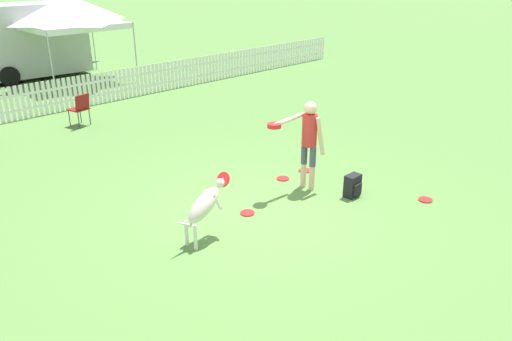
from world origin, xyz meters
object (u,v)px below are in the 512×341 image
object	(u,v)px
handler_person	(307,135)
frisbee_midfield	(305,170)
frisbee_far_scatter	(248,213)
backpack_on_grass	(353,186)
frisbee_near_dog	(283,178)
folding_chair_center	(80,107)
leaping_dog	(205,205)
canopy_tent_main	(69,11)
frisbee_near_handler	(425,200)
equipment_trailer	(12,41)

from	to	relation	value
handler_person	frisbee_midfield	world-z (taller)	handler_person
frisbee_far_scatter	backpack_on_grass	distance (m)	2.06
frisbee_near_dog	folding_chair_center	world-z (taller)	folding_chair_center
leaping_dog	frisbee_far_scatter	bearing A→B (deg)	96.28
folding_chair_center	frisbee_near_dog	bearing A→B (deg)	87.88
handler_person	canopy_tent_main	xyz separation A→B (m)	(1.22, 11.73, 1.35)
frisbee_near_handler	folding_chair_center	xyz separation A→B (m)	(-2.34, 8.57, 0.51)
frisbee_far_scatter	folding_chair_center	xyz separation A→B (m)	(0.33, 6.66, 0.51)
leaping_dog	canopy_tent_main	size ratio (longest dim) A/B	0.35
canopy_tent_main	frisbee_midfield	bearing A→B (deg)	-92.91
frisbee_near_handler	canopy_tent_main	world-z (taller)	canopy_tent_main
backpack_on_grass	folding_chair_center	size ratio (longest dim) A/B	0.49
canopy_tent_main	handler_person	bearing A→B (deg)	-95.94
handler_person	frisbee_near_handler	xyz separation A→B (m)	(1.16, -1.88, -1.07)
handler_person	equipment_trailer	distance (m)	13.73
frisbee_far_scatter	canopy_tent_main	distance (m)	12.25
frisbee_near_dog	backpack_on_grass	distance (m)	1.49
frisbee_midfield	folding_chair_center	xyz separation A→B (m)	(-1.83, 6.12, 0.51)
frisbee_midfield	canopy_tent_main	bearing A→B (deg)	87.09
canopy_tent_main	frisbee_near_dog	bearing A→B (deg)	-96.13
leaping_dog	canopy_tent_main	world-z (taller)	canopy_tent_main
frisbee_far_scatter	frisbee_midfield	bearing A→B (deg)	13.97
frisbee_near_handler	folding_chair_center	world-z (taller)	folding_chair_center
handler_person	frisbee_near_dog	size ratio (longest dim) A/B	6.81
backpack_on_grass	folding_chair_center	bearing A→B (deg)	101.50
frisbee_near_handler	equipment_trailer	distance (m)	15.72
equipment_trailer	frisbee_near_dog	bearing A→B (deg)	-86.43
frisbee_midfield	canopy_tent_main	size ratio (longest dim) A/B	0.08
folding_chair_center	equipment_trailer	bearing A→B (deg)	-111.68
backpack_on_grass	leaping_dog	bearing A→B (deg)	166.76
canopy_tent_main	leaping_dog	bearing A→B (deg)	-107.70
frisbee_near_dog	frisbee_far_scatter	bearing A→B (deg)	-159.42
handler_person	leaping_dog	world-z (taller)	handler_person
frisbee_near_dog	frisbee_far_scatter	distance (m)	1.63
frisbee_near_handler	frisbee_far_scatter	world-z (taller)	same
folding_chair_center	canopy_tent_main	xyz separation A→B (m)	(2.40, 5.04, 1.91)
handler_person	frisbee_far_scatter	bearing A→B (deg)	85.94
backpack_on_grass	folding_chair_center	distance (m)	7.68
backpack_on_grass	equipment_trailer	world-z (taller)	equipment_trailer
handler_person	frisbee_far_scatter	xyz separation A→B (m)	(-1.50, 0.03, -1.07)
leaping_dog	frisbee_far_scatter	xyz separation A→B (m)	(1.07, 0.17, -0.60)
frisbee_midfield	backpack_on_grass	distance (m)	1.44
handler_person	canopy_tent_main	distance (m)	11.87
frisbee_far_scatter	equipment_trailer	world-z (taller)	equipment_trailer
handler_person	backpack_on_grass	bearing A→B (deg)	-159.96
equipment_trailer	canopy_tent_main	bearing A→B (deg)	-52.93
leaping_dog	canopy_tent_main	bearing A→B (deg)	159.29
leaping_dog	equipment_trailer	distance (m)	14.10
frisbee_far_scatter	leaping_dog	bearing A→B (deg)	-170.70
frisbee_near_handler	backpack_on_grass	distance (m)	1.34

